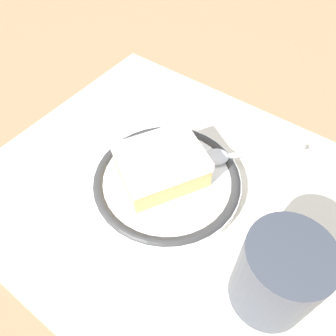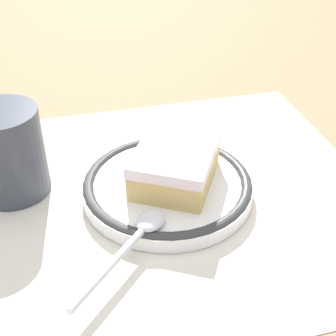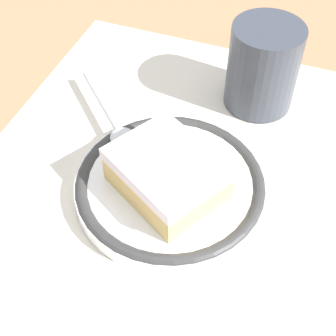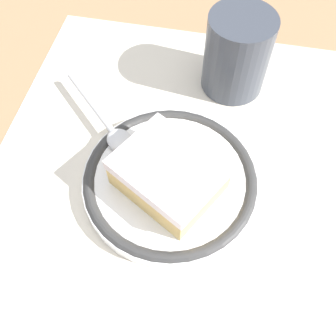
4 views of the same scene
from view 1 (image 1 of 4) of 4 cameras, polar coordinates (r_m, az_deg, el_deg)
name	(u,v)px [view 1 (image 1 of 4)]	position (r m, az deg, el deg)	size (l,w,h in m)	color
ground_plane	(174,191)	(0.44, 1.01, -3.92)	(2.40, 2.40, 0.00)	#9E7551
placemat	(174,191)	(0.44, 1.01, -3.87)	(0.49, 0.42, 0.00)	beige
plate	(168,180)	(0.43, 0.00, -2.13)	(0.19, 0.19, 0.02)	white
cake_slice	(162,165)	(0.41, -1.06, 0.59)	(0.12, 0.13, 0.04)	#DBB76B
spoon	(235,155)	(0.45, 11.29, 2.22)	(0.11, 0.11, 0.01)	silver
cup	(276,278)	(0.35, 17.86, -17.36)	(0.08, 0.08, 0.10)	#383D47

